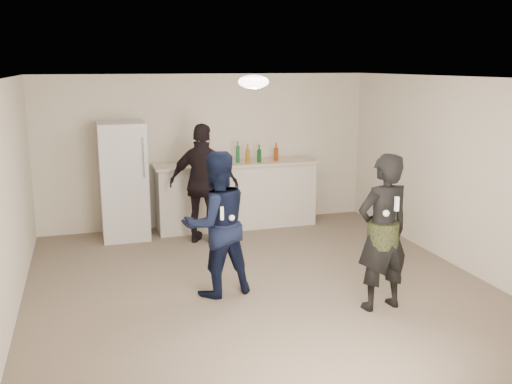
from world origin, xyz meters
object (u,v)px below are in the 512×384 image
object	(u,v)px
counter	(236,196)
shaker	(195,158)
woman	(383,233)
spectator	(204,184)
man	(216,224)
fridge	(124,181)

from	to	relation	value
counter	shaker	world-z (taller)	shaker
woman	spectator	world-z (taller)	spectator
shaker	man	xyz separation A→B (m)	(-0.29, -2.73, -0.33)
counter	shaker	size ratio (longest dim) A/B	15.29
man	shaker	bearing A→B (deg)	-106.93
counter	fridge	bearing A→B (deg)	-177.79
spectator	man	bearing A→B (deg)	109.52
fridge	woman	world-z (taller)	fridge
counter	spectator	xyz separation A→B (m)	(-0.68, -0.66, 0.38)
fridge	shaker	size ratio (longest dim) A/B	10.59
counter	fridge	world-z (taller)	fridge
man	spectator	bearing A→B (deg)	-108.57
woman	spectator	xyz separation A→B (m)	(-1.37, 2.93, 0.03)
woman	counter	bearing A→B (deg)	-86.20
counter	man	world-z (taller)	man
spectator	counter	bearing A→B (deg)	-108.58
spectator	woman	bearing A→B (deg)	142.13
shaker	man	distance (m)	2.76
shaker	man	bearing A→B (deg)	-95.98
shaker	woman	xyz separation A→B (m)	(1.35, -3.65, -0.31)
counter	man	xyz separation A→B (m)	(-0.95, -2.67, 0.32)
fridge	spectator	bearing A→B (deg)	-27.66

